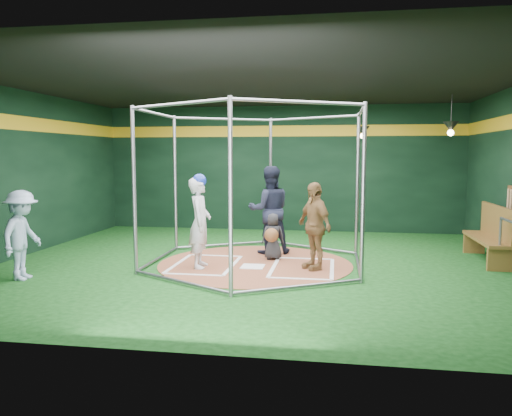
% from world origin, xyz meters
% --- Properties ---
extents(room_shell, '(10.10, 9.10, 3.53)m').
position_xyz_m(room_shell, '(0.00, 0.01, 1.75)').
color(room_shell, '#0C370E').
rests_on(room_shell, ground).
extents(clay_disc, '(3.80, 3.80, 0.01)m').
position_xyz_m(clay_disc, '(0.00, 0.00, 0.01)').
color(clay_disc, brown).
rests_on(clay_disc, ground).
extents(home_plate, '(0.43, 0.43, 0.01)m').
position_xyz_m(home_plate, '(0.00, -0.30, 0.02)').
color(home_plate, white).
rests_on(home_plate, clay_disc).
extents(batter_box_left, '(1.17, 1.77, 0.01)m').
position_xyz_m(batter_box_left, '(-0.95, -0.25, 0.02)').
color(batter_box_left, white).
rests_on(batter_box_left, clay_disc).
extents(batter_box_right, '(1.17, 1.77, 0.01)m').
position_xyz_m(batter_box_right, '(0.95, -0.25, 0.02)').
color(batter_box_right, white).
rests_on(batter_box_right, clay_disc).
extents(batting_cage, '(4.05, 4.67, 3.00)m').
position_xyz_m(batting_cage, '(-0.00, -0.00, 1.50)').
color(batting_cage, gray).
rests_on(batting_cage, ground).
extents(pendant_lamp_near, '(0.34, 0.34, 0.90)m').
position_xyz_m(pendant_lamp_near, '(2.20, 3.60, 2.74)').
color(pendant_lamp_near, black).
rests_on(pendant_lamp_near, room_shell).
extents(pendant_lamp_far, '(0.34, 0.34, 0.90)m').
position_xyz_m(pendant_lamp_far, '(4.00, 2.00, 2.74)').
color(pendant_lamp_far, black).
rests_on(pendant_lamp_far, room_shell).
extents(batter_figure, '(0.47, 0.66, 1.78)m').
position_xyz_m(batter_figure, '(-0.98, -0.48, 0.90)').
color(batter_figure, silver).
rests_on(batter_figure, clay_disc).
extents(visitor_leopard, '(0.88, 1.01, 1.63)m').
position_xyz_m(visitor_leopard, '(1.16, -0.27, 0.83)').
color(visitor_leopard, '#AD814A').
rests_on(visitor_leopard, clay_disc).
extents(catcher_figure, '(0.52, 0.59, 0.95)m').
position_xyz_m(catcher_figure, '(0.30, 0.42, 0.49)').
color(catcher_figure, black).
rests_on(catcher_figure, clay_disc).
extents(umpire, '(1.08, 0.94, 1.89)m').
position_xyz_m(umpire, '(0.14, 1.08, 0.96)').
color(umpire, black).
rests_on(umpire, clay_disc).
extents(bystander_blue, '(0.63, 1.03, 1.54)m').
position_xyz_m(bystander_blue, '(-3.76, -1.82, 0.77)').
color(bystander_blue, '#9EB5D1').
rests_on(bystander_blue, ground).
extents(dugout_bench, '(0.45, 1.95, 1.14)m').
position_xyz_m(dugout_bench, '(4.64, 0.97, 0.58)').
color(dugout_bench, brown).
rests_on(dugout_bench, ground).
extents(steel_railing, '(0.05, 1.17, 1.01)m').
position_xyz_m(steel_railing, '(4.55, -0.42, 0.68)').
color(steel_railing, gray).
rests_on(steel_railing, ground).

